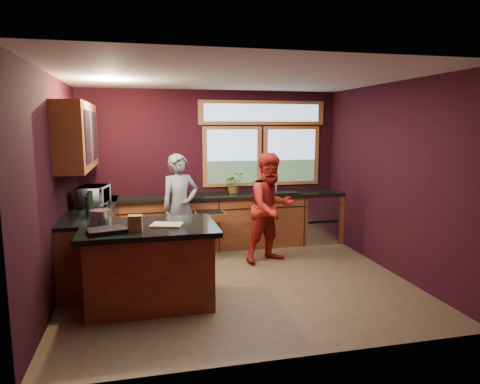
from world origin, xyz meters
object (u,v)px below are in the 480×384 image
object	(u,v)px
island	(150,264)
stock_pot	(100,218)
person_grey	(180,207)
cutting_board	(167,225)
person_red	(271,208)

from	to	relation	value
island	stock_pot	bearing A→B (deg)	164.74
person_grey	cutting_board	size ratio (longest dim) A/B	4.75
person_grey	stock_pot	xyz separation A→B (m)	(-1.06, -1.56, 0.20)
island	stock_pot	distance (m)	0.80
person_red	cutting_board	xyz separation A→B (m)	(-1.66, -1.27, 0.11)
stock_pot	person_red	bearing A→B (deg)	23.87
person_grey	stock_pot	bearing A→B (deg)	-141.51
person_red	cutting_board	bearing A→B (deg)	-161.54
cutting_board	stock_pot	bearing A→B (deg)	165.07
island	person_red	xyz separation A→B (m)	(1.86, 1.22, 0.36)
person_red	cutting_board	size ratio (longest dim) A/B	4.82
island	person_grey	size ratio (longest dim) A/B	0.93
person_grey	person_red	world-z (taller)	person_red
person_grey	stock_pot	size ratio (longest dim) A/B	6.92
stock_pot	island	bearing A→B (deg)	-15.26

